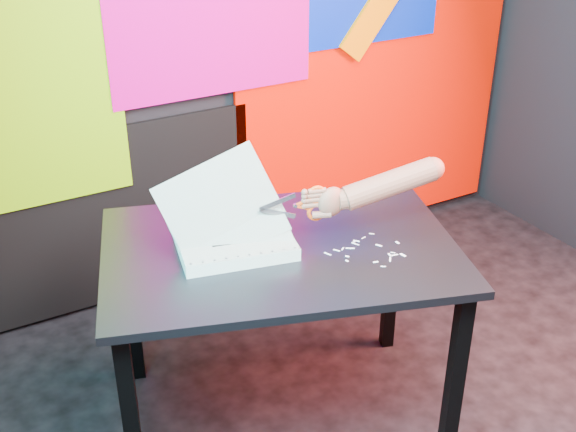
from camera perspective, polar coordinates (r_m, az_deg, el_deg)
room at (r=2.15m, az=16.62°, el=9.72°), size 3.01×3.01×2.71m
backdrop at (r=3.43m, az=-1.00°, el=10.58°), size 2.88×0.05×2.08m
work_table at (r=2.48m, az=-0.63°, el=-4.22°), size 1.37×1.12×0.75m
printout_stack at (r=2.41m, az=-4.30°, el=-1.92°), size 0.45×0.35×0.36m
scissors at (r=2.41m, az=1.91°, el=0.97°), size 0.23×0.07×0.13m
hand_forearm at (r=2.47m, az=7.28°, el=2.33°), size 0.48×0.18×0.18m
paper_clippings at (r=2.43m, az=6.43°, el=-2.72°), size 0.26×0.21×0.00m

